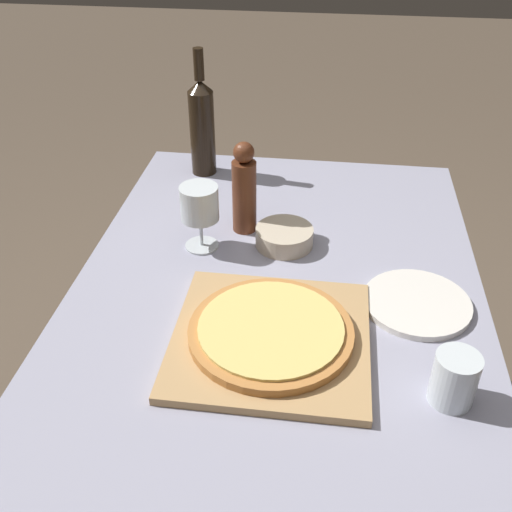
% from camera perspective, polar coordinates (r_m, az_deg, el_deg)
% --- Properties ---
extents(ground_plane, '(12.00, 12.00, 0.00)m').
position_cam_1_polar(ground_plane, '(1.85, 1.40, -22.39)').
color(ground_plane, brown).
extents(dining_table, '(0.89, 1.33, 0.76)m').
position_cam_1_polar(dining_table, '(1.35, 1.80, -7.03)').
color(dining_table, '#9393A8').
rests_on(dining_table, ground_plane).
extents(cutting_board, '(0.38, 0.37, 0.02)m').
position_cam_1_polar(cutting_board, '(1.16, 1.40, -7.88)').
color(cutting_board, tan).
rests_on(cutting_board, dining_table).
extents(pizza, '(0.32, 0.32, 0.02)m').
position_cam_1_polar(pizza, '(1.15, 1.42, -7.13)').
color(pizza, '#BC7A3D').
rests_on(pizza, cutting_board).
extents(wine_bottle, '(0.07, 0.07, 0.36)m').
position_cam_1_polar(wine_bottle, '(1.72, -5.17, 12.30)').
color(wine_bottle, black).
rests_on(wine_bottle, dining_table).
extents(pepper_mill, '(0.06, 0.06, 0.23)m').
position_cam_1_polar(pepper_mill, '(1.44, -1.13, 6.33)').
color(pepper_mill, '#5B2D19').
rests_on(pepper_mill, dining_table).
extents(wine_glass, '(0.09, 0.09, 0.16)m').
position_cam_1_polar(wine_glass, '(1.38, -5.40, 4.83)').
color(wine_glass, silver).
rests_on(wine_glass, dining_table).
extents(small_bowl, '(0.14, 0.14, 0.04)m').
position_cam_1_polar(small_bowl, '(1.43, 2.68, 1.85)').
color(small_bowl, beige).
rests_on(small_bowl, dining_table).
extents(drinking_tumbler, '(0.08, 0.08, 0.10)m').
position_cam_1_polar(drinking_tumbler, '(1.09, 18.37, -11.03)').
color(drinking_tumbler, silver).
rests_on(drinking_tumbler, dining_table).
extents(dinner_plate, '(0.22, 0.22, 0.01)m').
position_cam_1_polar(dinner_plate, '(1.30, 15.06, -4.25)').
color(dinner_plate, silver).
rests_on(dinner_plate, dining_table).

